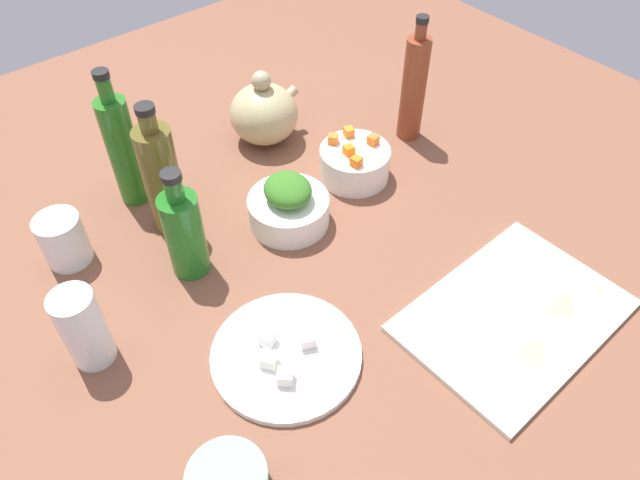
% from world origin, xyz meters
% --- Properties ---
extents(tabletop, '(1.90, 1.90, 0.03)m').
position_xyz_m(tabletop, '(0.00, 0.00, 0.01)').
color(tabletop, brown).
rests_on(tabletop, ground).
extents(cutting_board, '(0.35, 0.25, 0.01)m').
position_xyz_m(cutting_board, '(0.16, -0.29, 0.03)').
color(cutting_board, silver).
rests_on(cutting_board, tabletop).
extents(plate_tofu, '(0.22, 0.22, 0.01)m').
position_xyz_m(plate_tofu, '(-0.16, -0.12, 0.04)').
color(plate_tofu, white).
rests_on(plate_tofu, tabletop).
extents(bowl_greens, '(0.15, 0.15, 0.06)m').
position_xyz_m(bowl_greens, '(0.02, 0.11, 0.06)').
color(bowl_greens, white).
rests_on(bowl_greens, tabletop).
extents(bowl_carrots, '(0.14, 0.14, 0.06)m').
position_xyz_m(bowl_carrots, '(0.19, 0.13, 0.06)').
color(bowl_carrots, white).
rests_on(bowl_carrots, tabletop).
extents(teapot, '(0.16, 0.14, 0.16)m').
position_xyz_m(teapot, '(0.13, 0.34, 0.09)').
color(teapot, tan).
rests_on(teapot, tabletop).
extents(bottle_0, '(0.06, 0.06, 0.25)m').
position_xyz_m(bottle_0, '(-0.15, 0.24, 0.14)').
color(bottle_0, brown).
rests_on(bottle_0, tabletop).
extents(bottle_1, '(0.05, 0.05, 0.26)m').
position_xyz_m(bottle_1, '(0.37, 0.16, 0.14)').
color(bottle_1, brown).
rests_on(bottle_1, tabletop).
extents(bottle_2, '(0.06, 0.06, 0.21)m').
position_xyz_m(bottle_2, '(-0.18, 0.13, 0.11)').
color(bottle_2, '#206B1F').
rests_on(bottle_2, tabletop).
extents(bottle_3, '(0.05, 0.05, 0.27)m').
position_xyz_m(bottle_3, '(-0.16, 0.35, 0.14)').
color(bottle_3, '#266D1F').
rests_on(bottle_3, tabletop).
extents(drinking_glass_0, '(0.06, 0.06, 0.14)m').
position_xyz_m(drinking_glass_0, '(-0.38, 0.07, 0.10)').
color(drinking_glass_0, white).
rests_on(drinking_glass_0, tabletop).
extents(drinking_glass_1, '(0.08, 0.08, 0.09)m').
position_xyz_m(drinking_glass_1, '(-0.32, 0.28, 0.08)').
color(drinking_glass_1, white).
rests_on(drinking_glass_1, tabletop).
extents(carrot_cube_0, '(0.02, 0.02, 0.02)m').
position_xyz_m(carrot_cube_0, '(0.21, 0.17, 0.10)').
color(carrot_cube_0, orange).
rests_on(carrot_cube_0, bowl_carrots).
extents(carrot_cube_1, '(0.02, 0.02, 0.02)m').
position_xyz_m(carrot_cube_1, '(0.18, 0.13, 0.10)').
color(carrot_cube_1, orange).
rests_on(carrot_cube_1, bowl_carrots).
extents(carrot_cube_2, '(0.02, 0.02, 0.02)m').
position_xyz_m(carrot_cube_2, '(0.23, 0.12, 0.10)').
color(carrot_cube_2, orange).
rests_on(carrot_cube_2, bowl_carrots).
extents(carrot_cube_3, '(0.03, 0.03, 0.02)m').
position_xyz_m(carrot_cube_3, '(0.18, 0.17, 0.10)').
color(carrot_cube_3, orange).
rests_on(carrot_cube_3, bowl_carrots).
extents(carrot_cube_4, '(0.02, 0.02, 0.02)m').
position_xyz_m(carrot_cube_4, '(0.16, 0.09, 0.10)').
color(carrot_cube_4, orange).
rests_on(carrot_cube_4, bowl_carrots).
extents(chopped_greens_mound, '(0.10, 0.11, 0.04)m').
position_xyz_m(chopped_greens_mound, '(0.02, 0.11, 0.11)').
color(chopped_greens_mound, '#357021').
rests_on(chopped_greens_mound, bowl_greens).
extents(tofu_cube_0, '(0.03, 0.03, 0.02)m').
position_xyz_m(tofu_cube_0, '(-0.17, -0.08, 0.05)').
color(tofu_cube_0, white).
rests_on(tofu_cube_0, plate_tofu).
extents(tofu_cube_1, '(0.03, 0.03, 0.02)m').
position_xyz_m(tofu_cube_1, '(-0.13, -0.12, 0.05)').
color(tofu_cube_1, silver).
rests_on(tofu_cube_1, plate_tofu).
extents(tofu_cube_2, '(0.03, 0.03, 0.02)m').
position_xyz_m(tofu_cube_2, '(-0.19, -0.15, 0.05)').
color(tofu_cube_2, silver).
rests_on(tofu_cube_2, plate_tofu).
extents(tofu_cube_3, '(0.03, 0.03, 0.02)m').
position_xyz_m(tofu_cube_3, '(-0.19, -0.12, 0.05)').
color(tofu_cube_3, white).
rests_on(tofu_cube_3, plate_tofu).
extents(dumpling_0, '(0.06, 0.06, 0.02)m').
position_xyz_m(dumpling_0, '(0.11, -0.34, 0.05)').
color(dumpling_0, beige).
rests_on(dumpling_0, cutting_board).
extents(dumpling_1, '(0.06, 0.05, 0.03)m').
position_xyz_m(dumpling_1, '(0.22, -0.32, 0.05)').
color(dumpling_1, beige).
rests_on(dumpling_1, cutting_board).
extents(dumpling_2, '(0.06, 0.07, 0.03)m').
position_xyz_m(dumpling_2, '(0.28, -0.34, 0.05)').
color(dumpling_2, beige).
rests_on(dumpling_2, cutting_board).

